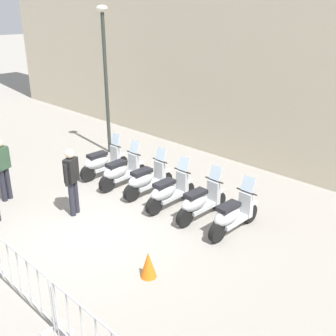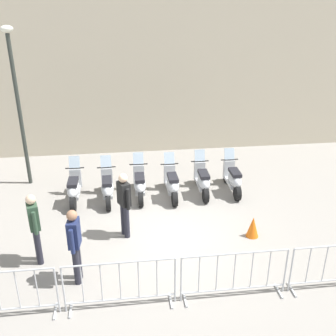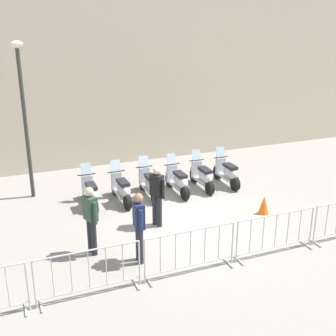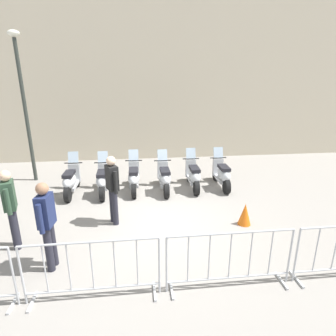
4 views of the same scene
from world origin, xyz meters
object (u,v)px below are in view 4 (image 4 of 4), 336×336
motorcycle_0 (71,181)px  motorcycle_5 (222,174)px  barrier_segment_2 (92,271)px  barrier_segment_3 (230,261)px  street_lamp (23,93)px  motorcycle_2 (134,178)px  officer_mid_plaza (10,205)px  motorcycle_4 (193,176)px  motorcycle_1 (103,180)px  traffic_cone (245,214)px  officer_near_row_end (112,186)px  officer_by_barriers (47,221)px

motorcycle_0 → motorcycle_5: same height
barrier_segment_2 → barrier_segment_3: size_ratio=1.00×
street_lamp → motorcycle_2: bearing=-19.2°
motorcycle_2 → officer_mid_plaza: officer_mid_plaza is taller
motorcycle_4 → motorcycle_5: (0.96, 0.06, 0.00)m
motorcycle_2 → barrier_segment_2: size_ratio=0.79×
motorcycle_1 → street_lamp: street_lamp is taller
motorcycle_0 → motorcycle_4: (3.84, 0.28, 0.00)m
motorcycle_4 → barrier_segment_2: bearing=-116.1°
officer_mid_plaza → traffic_cone: 5.27m
motorcycle_5 → barrier_segment_3: size_ratio=0.79×
officer_near_row_end → barrier_segment_2: bearing=-90.2°
motorcycle_1 → officer_near_row_end: bearing=-72.7°
officer_mid_plaza → motorcycle_5: bearing=31.4°
motorcycle_1 → officer_mid_plaza: bearing=-115.8°
motorcycle_0 → motorcycle_4: bearing=4.2°
motorcycle_4 → barrier_segment_3: 4.54m
motorcycle_1 → motorcycle_0: bearing=179.9°
officer_near_row_end → traffic_cone: (3.23, -0.26, -0.71)m
motorcycle_4 → traffic_cone: motorcycle_4 is taller
motorcycle_0 → officer_near_row_end: bearing=-50.5°
motorcycle_0 → motorcycle_5: 4.82m
officer_near_row_end → motorcycle_2: bearing=79.8°
motorcycle_0 → officer_near_row_end: size_ratio=1.00×
barrier_segment_3 → officer_by_barriers: officer_by_barriers is taller
motorcycle_2 → street_lamp: bearing=160.8°
motorcycle_2 → street_lamp: (-3.59, 1.25, 2.57)m
motorcycle_2 → officer_mid_plaza: (-2.31, -2.99, 0.53)m
motorcycle_1 → traffic_cone: motorcycle_1 is taller
officer_near_row_end → motorcycle_5: bearing=34.4°
barrier_segment_2 → officer_mid_plaza: size_ratio=1.26×
motorcycle_4 → street_lamp: (-5.52, 1.14, 2.57)m
barrier_segment_2 → street_lamp: street_lamp is taller
street_lamp → traffic_cone: street_lamp is taller
traffic_cone → barrier_segment_2: bearing=-145.1°
motorcycle_1 → motorcycle_4: bearing=5.6°
motorcycle_2 → officer_mid_plaza: bearing=-127.7°
motorcycle_0 → barrier_segment_2: bearing=-70.6°
motorcycle_2 → motorcycle_4: same height
officer_mid_plaza → officer_by_barriers: 1.24m
officer_by_barriers → traffic_cone: 4.47m
motorcycle_0 → officer_mid_plaza: size_ratio=1.00×
officer_mid_plaza → traffic_cone: (5.17, 0.69, -0.71)m
barrier_segment_2 → officer_by_barriers: officer_by_barriers is taller
motorcycle_0 → officer_mid_plaza: bearing=-97.9°
motorcycle_2 → traffic_cone: size_ratio=3.14×
street_lamp → officer_mid_plaza: bearing=-73.2°
motorcycle_1 → motorcycle_4: same height
barrier_segment_2 → street_lamp: size_ratio=0.44×
motorcycle_0 → barrier_segment_2: size_ratio=0.79×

